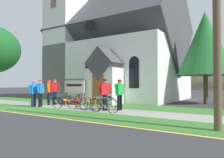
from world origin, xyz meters
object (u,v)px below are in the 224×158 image
object	(u,v)px
cyclist_in_white_jersey	(120,92)
cyclist_in_blue_jersey	(40,91)
bicycle_yellow	(57,100)
bicycle_orange	(82,102)
bicycle_blue	(104,105)
roadside_conifer	(205,43)
church_sign	(74,87)
cyclist_in_green_jersey	(55,90)
bicycle_green	(90,104)
cyclist_in_red_jersey	(34,92)
bicycle_red	(65,102)
bicycle_black	(106,103)
cyclist_in_yellow_jersey	(49,90)
cyclist_in_orange_jersey	(105,92)

from	to	relation	value
cyclist_in_white_jersey	cyclist_in_blue_jersey	bearing A→B (deg)	-166.21
bicycle_yellow	bicycle_orange	bearing A→B (deg)	-0.06
bicycle_blue	roadside_conifer	xyz separation A→B (m)	(3.53, 7.88, 4.05)
church_sign	cyclist_in_white_jersey	bearing A→B (deg)	-18.18
cyclist_in_green_jersey	cyclist_in_white_jersey	xyz separation A→B (m)	(5.42, -0.17, -0.05)
church_sign	cyclist_in_green_jersey	xyz separation A→B (m)	(-0.50, -1.45, -0.17)
bicycle_green	cyclist_in_white_jersey	world-z (taller)	cyclist_in_white_jersey
church_sign	roadside_conifer	size ratio (longest dim) A/B	0.30
church_sign	cyclist_in_green_jersey	size ratio (longest dim) A/B	1.13
cyclist_in_green_jersey	roadside_conifer	size ratio (longest dim) A/B	0.26
cyclist_in_red_jersey	bicycle_red	bearing A→B (deg)	9.21
cyclist_in_blue_jersey	church_sign	bearing A→B (deg)	85.92
bicycle_green	church_sign	bearing A→B (deg)	144.02
cyclist_in_white_jersey	cyclist_in_red_jersey	bearing A→B (deg)	-164.80
bicycle_orange	cyclist_in_white_jersey	bearing A→B (deg)	4.05
bicycle_orange	cyclist_in_blue_jersey	world-z (taller)	cyclist_in_blue_jersey
bicycle_black	bicycle_green	xyz separation A→B (m)	(-0.38, -0.96, -0.00)
bicycle_yellow	cyclist_in_yellow_jersey	distance (m)	1.07
bicycle_orange	cyclist_in_blue_jersey	distance (m)	2.86
bicycle_yellow	cyclist_in_blue_jersey	bearing A→B (deg)	-105.82
cyclist_in_green_jersey	cyclist_in_red_jersey	xyz separation A→B (m)	(-0.07, -1.66, -0.11)
cyclist_in_yellow_jersey	roadside_conifer	distance (m)	11.76
bicycle_red	cyclist_in_white_jersey	bearing A→B (deg)	19.65
bicycle_black	cyclist_in_orange_jersey	size ratio (longest dim) A/B	0.96
bicycle_black	bicycle_green	distance (m)	1.03
bicycle_yellow	bicycle_blue	distance (m)	4.70
cyclist_in_orange_jersey	bicycle_black	bearing A→B (deg)	121.45
cyclist_in_orange_jersey	bicycle_blue	bearing A→B (deg)	-60.39
bicycle_yellow	roadside_conifer	size ratio (longest dim) A/B	0.26
cyclist_in_orange_jersey	cyclist_in_white_jersey	world-z (taller)	cyclist_in_orange_jersey
bicycle_green	cyclist_in_green_jersey	xyz separation A→B (m)	(-4.15, 1.21, 0.69)
cyclist_in_red_jersey	cyclist_in_orange_jersey	bearing A→B (deg)	10.23
bicycle_red	church_sign	bearing A→B (deg)	124.04
cyclist_in_white_jersey	roadside_conifer	distance (m)	8.20
church_sign	roadside_conifer	distance (m)	10.18
bicycle_green	cyclist_in_yellow_jersey	xyz separation A→B (m)	(-4.40, 0.91, 0.66)
bicycle_black	cyclist_in_blue_jersey	xyz separation A→B (m)	(-4.24, -1.17, 0.65)
bicycle_orange	cyclist_in_white_jersey	world-z (taller)	cyclist_in_white_jersey
bicycle_green	roadside_conifer	world-z (taller)	roadside_conifer
bicycle_black	cyclist_in_blue_jersey	distance (m)	4.45
bicycle_blue	cyclist_in_green_jersey	bearing A→B (deg)	165.24
bicycle_black	cyclist_in_yellow_jersey	xyz separation A→B (m)	(-4.78, -0.05, 0.66)
bicycle_orange	bicycle_black	bearing A→B (deg)	3.36
bicycle_orange	bicycle_yellow	bearing A→B (deg)	179.94
bicycle_blue	cyclist_in_white_jersey	bearing A→B (deg)	79.25
roadside_conifer	bicycle_orange	bearing A→B (deg)	-130.53
bicycle_red	bicycle_orange	size ratio (longest dim) A/B	0.98
cyclist_in_green_jersey	roadside_conifer	world-z (taller)	roadside_conifer
bicycle_green	cyclist_in_red_jersey	xyz separation A→B (m)	(-4.23, -0.45, 0.58)
bicycle_black	bicycle_red	distance (m)	2.43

